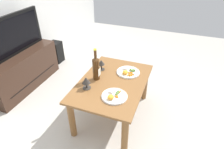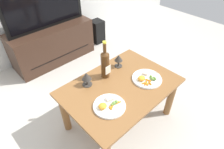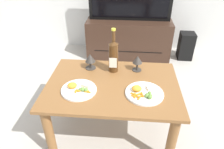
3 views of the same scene
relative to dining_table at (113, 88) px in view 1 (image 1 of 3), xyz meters
name	(u,v)px [view 1 (image 1 of 3)]	position (x,y,z in m)	size (l,w,h in m)	color
ground_plane	(113,114)	(0.00, 0.00, -0.41)	(6.40, 6.40, 0.00)	#B7B2A8
dining_table	(113,88)	(0.00, 0.00, 0.00)	(1.03, 0.72, 0.50)	brown
tv_stand	(21,70)	(0.11, 1.47, -0.14)	(1.16, 0.45, 0.53)	#382319
tv_screen	(11,36)	(0.11, 1.47, 0.39)	(1.09, 0.05, 0.53)	black
floor_speaker	(56,52)	(0.92, 1.44, -0.22)	(0.19, 0.19, 0.38)	black
wine_bottle	(96,67)	(-0.01, 0.19, 0.25)	(0.08, 0.08, 0.38)	#4C2D14
goblet_left	(86,81)	(-0.21, 0.22, 0.19)	(0.09, 0.09, 0.14)	#38332D
goblet_right	(101,63)	(0.19, 0.22, 0.19)	(0.08, 0.08, 0.14)	#38332D
dinner_plate_left	(114,96)	(-0.24, -0.11, 0.11)	(0.26, 0.26, 0.05)	white
dinner_plate_right	(128,72)	(0.24, -0.11, 0.11)	(0.28, 0.28, 0.05)	white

